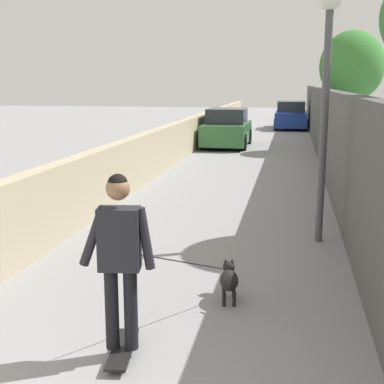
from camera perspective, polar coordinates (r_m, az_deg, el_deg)
ground_plane at (r=16.02m, az=5.71°, el=2.43°), size 80.00×80.00×0.00m
wall_left at (r=14.39m, az=-4.56°, el=3.96°), size 48.00×0.30×1.27m
fence_right at (r=13.86m, az=15.05°, el=5.57°), size 48.00×0.30×2.36m
tree_right_mid at (r=20.86m, az=16.84°, el=12.79°), size 2.35×2.35×4.45m
lamp_post at (r=8.68m, az=14.32°, el=12.65°), size 0.36×0.36×4.00m
skateboard at (r=5.33m, az=-7.49°, el=-16.44°), size 0.82×0.31×0.08m
person_skateboarder at (r=4.94m, az=-7.80°, el=-6.10°), size 0.27×0.72×1.69m
dog at (r=6.41m, az=3.97°, el=-9.33°), size 1.82×0.99×1.06m
car_near at (r=21.70m, az=3.79°, el=6.79°), size 3.80×1.80×1.54m
car_far at (r=30.65m, az=10.61°, el=8.06°), size 4.05×1.80×1.54m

